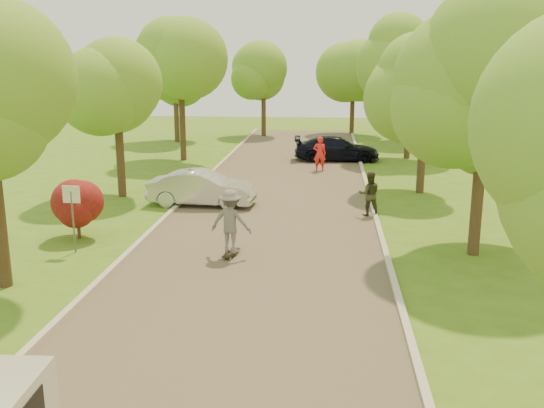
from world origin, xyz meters
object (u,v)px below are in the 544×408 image
at_px(longboard, 231,253).
at_px(street_sign, 72,205).
at_px(person_striped, 320,154).
at_px(silver_sedan, 202,188).
at_px(dark_sedan, 337,149).
at_px(person_olive, 369,194).
at_px(skateboarder, 231,221).

bearing_deg(longboard, street_sign, 10.87).
bearing_deg(person_striped, silver_sedan, 58.11).
xyz_separation_m(dark_sedan, person_olive, (1.15, -13.08, 0.14)).
bearing_deg(skateboarder, silver_sedan, -60.73).
bearing_deg(longboard, dark_sedan, -90.46).
distance_m(silver_sedan, person_olive, 6.96).
relative_size(dark_sedan, longboard, 4.77).
xyz_separation_m(longboard, person_striped, (2.47, 15.02, 0.84)).
distance_m(longboard, person_striped, 15.25).
relative_size(skateboarder, person_striped, 1.06).
relative_size(dark_sedan, person_olive, 2.90).
relative_size(street_sign, person_striped, 1.15).
xyz_separation_m(street_sign, silver_sedan, (2.73, 6.64, -0.83)).
relative_size(longboard, person_olive, 0.61).
distance_m(dark_sedan, person_olive, 13.13).
relative_size(silver_sedan, dark_sedan, 0.88).
bearing_deg(silver_sedan, skateboarder, -157.21).
distance_m(street_sign, skateboarder, 5.04).
bearing_deg(skateboarder, longboard, -87.10).
bearing_deg(person_olive, dark_sedan, -89.09).
distance_m(dark_sedan, skateboarder, 18.87).
bearing_deg(silver_sedan, person_striped, -25.87).
height_order(silver_sedan, skateboarder, skateboarder).
bearing_deg(street_sign, person_striped, 63.60).
bearing_deg(person_olive, longboard, 45.97).
distance_m(silver_sedan, dark_sedan, 13.28).
bearing_deg(street_sign, skateboarder, 0.84).
xyz_separation_m(silver_sedan, longboard, (2.29, -6.57, -0.62)).
bearing_deg(person_olive, silver_sedan, -13.16).
relative_size(silver_sedan, skateboarder, 2.22).
xyz_separation_m(street_sign, person_striped, (7.49, 15.10, -0.62)).
height_order(silver_sedan, person_striped, person_striped).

